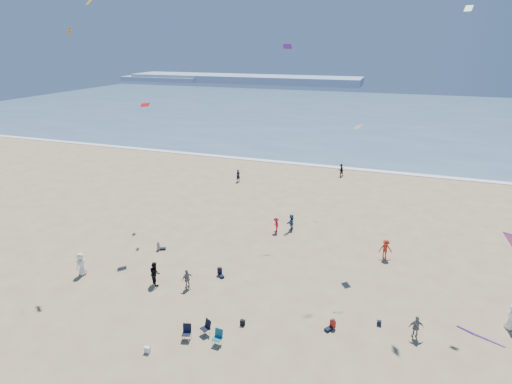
% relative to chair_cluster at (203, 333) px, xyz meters
% --- Properties ---
extents(ocean, '(220.00, 100.00, 0.06)m').
position_rel_chair_cluster_xyz_m(ocean, '(0.53, 89.84, -0.47)').
color(ocean, '#476B84').
rests_on(ocean, ground).
extents(surf_line, '(220.00, 1.20, 0.08)m').
position_rel_chair_cluster_xyz_m(surf_line, '(0.53, 39.84, -0.46)').
color(surf_line, white).
rests_on(surf_line, ground).
extents(headland_far, '(110.00, 20.00, 3.20)m').
position_rel_chair_cluster_xyz_m(headland_far, '(-59.47, 164.84, 1.10)').
color(headland_far, '#7A8EA8').
rests_on(headland_far, ground).
extents(headland_near, '(40.00, 14.00, 2.00)m').
position_rel_chair_cluster_xyz_m(headland_near, '(-99.47, 159.84, 0.50)').
color(headland_near, '#7A8EA8').
rests_on(headland_near, ground).
extents(standing_flyers, '(31.62, 45.71, 1.89)m').
position_rel_chair_cluster_xyz_m(standing_flyers, '(3.03, 10.07, 0.36)').
color(standing_flyers, white).
rests_on(standing_flyers, ground).
extents(seated_group, '(18.36, 17.92, 0.84)m').
position_rel_chair_cluster_xyz_m(seated_group, '(2.76, 0.97, -0.08)').
color(seated_group, silver).
rests_on(seated_group, ground).
extents(chair_cluster, '(2.69, 1.58, 1.00)m').
position_rel_chair_cluster_xyz_m(chair_cluster, '(0.00, 0.00, 0.00)').
color(chair_cluster, black).
rests_on(chair_cluster, ground).
extents(white_tote, '(0.35, 0.20, 0.40)m').
position_rel_chair_cluster_xyz_m(white_tote, '(-2.67, -2.11, -0.30)').
color(white_tote, white).
rests_on(white_tote, ground).
extents(black_backpack, '(0.30, 0.22, 0.38)m').
position_rel_chair_cluster_xyz_m(black_backpack, '(1.86, 2.08, -0.31)').
color(black_backpack, black).
rests_on(black_backpack, ground).
extents(navy_bag, '(0.28, 0.18, 0.34)m').
position_rel_chair_cluster_xyz_m(navy_bag, '(10.36, 4.98, -0.33)').
color(navy_bag, black).
rests_on(navy_bag, ground).
extents(kites_aloft, '(36.12, 45.76, 31.19)m').
position_rel_chair_cluster_xyz_m(kites_aloft, '(9.17, 6.70, 13.79)').
color(kites_aloft, blue).
rests_on(kites_aloft, ground).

